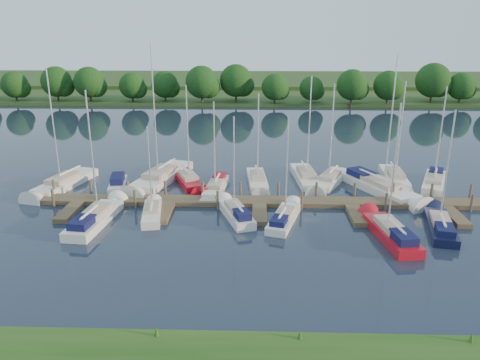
{
  "coord_description": "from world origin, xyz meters",
  "views": [
    {
      "loc": [
        -0.5,
        -30.9,
        15.11
      ],
      "look_at": [
        -1.72,
        8.0,
        2.2
      ],
      "focal_mm": 35.0,
      "sensor_mm": 36.0,
      "label": 1
    }
  ],
  "objects_px": {
    "dock": "(259,204)",
    "sailboat_n_0": "(63,185)",
    "sailboat_n_5": "(257,182)",
    "motorboat": "(118,185)",
    "sailboat_s_2": "(236,214)"
  },
  "relations": [
    {
      "from": "dock",
      "to": "sailboat_n_5",
      "type": "height_order",
      "value": "sailboat_n_5"
    },
    {
      "from": "motorboat",
      "to": "sailboat_n_5",
      "type": "bearing_deg",
      "value": 176.77
    },
    {
      "from": "sailboat_s_2",
      "to": "motorboat",
      "type": "bearing_deg",
      "value": 130.3
    },
    {
      "from": "motorboat",
      "to": "sailboat_n_5",
      "type": "height_order",
      "value": "sailboat_n_5"
    },
    {
      "from": "sailboat_n_0",
      "to": "sailboat_n_5",
      "type": "relative_size",
      "value": 1.26
    },
    {
      "from": "motorboat",
      "to": "sailboat_s_2",
      "type": "distance_m",
      "value": 13.65
    },
    {
      "from": "dock",
      "to": "sailboat_n_5",
      "type": "relative_size",
      "value": 4.22
    },
    {
      "from": "sailboat_n_0",
      "to": "sailboat_n_5",
      "type": "height_order",
      "value": "sailboat_n_0"
    },
    {
      "from": "dock",
      "to": "sailboat_n_0",
      "type": "bearing_deg",
      "value": 167.08
    },
    {
      "from": "motorboat",
      "to": "sailboat_n_0",
      "type": "bearing_deg",
      "value": -10.36
    },
    {
      "from": "motorboat",
      "to": "dock",
      "type": "bearing_deg",
      "value": 152.16
    },
    {
      "from": "sailboat_n_0",
      "to": "sailboat_s_2",
      "type": "relative_size",
      "value": 1.36
    },
    {
      "from": "dock",
      "to": "motorboat",
      "type": "height_order",
      "value": "motorboat"
    },
    {
      "from": "dock",
      "to": "sailboat_s_2",
      "type": "bearing_deg",
      "value": -128.01
    },
    {
      "from": "sailboat_n_5",
      "to": "dock",
      "type": "bearing_deg",
      "value": 87.02
    }
  ]
}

